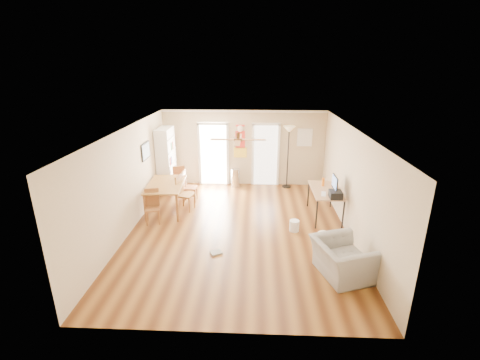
{
  "coord_description": "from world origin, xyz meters",
  "views": [
    {
      "loc": [
        0.38,
        -7.71,
        4.05
      ],
      "look_at": [
        0.0,
        0.6,
        1.15
      ],
      "focal_mm": 25.06,
      "sensor_mm": 36.0,
      "label": 1
    }
  ],
  "objects_px": {
    "dining_chair_right_b": "(186,193)",
    "torchiere_lamp": "(288,157)",
    "dining_chair_right_a": "(190,186)",
    "computer_desk": "(325,203)",
    "wastebasket_b": "(323,239)",
    "printer": "(336,194)",
    "wastebasket_a": "(294,226)",
    "bookshelf": "(166,160)",
    "dining_chair_near": "(152,207)",
    "dining_chair_far": "(179,178)",
    "trash_can": "(235,178)",
    "dining_table": "(167,197)",
    "armchair": "(342,259)"
  },
  "relations": [
    {
      "from": "dining_table",
      "to": "printer",
      "type": "distance_m",
      "value": 4.7
    },
    {
      "from": "bookshelf",
      "to": "dining_chair_near",
      "type": "height_order",
      "value": "bookshelf"
    },
    {
      "from": "computer_desk",
      "to": "dining_chair_near",
      "type": "bearing_deg",
      "value": -172.93
    },
    {
      "from": "dining_chair_right_a",
      "to": "dining_chair_right_b",
      "type": "relative_size",
      "value": 0.94
    },
    {
      "from": "wastebasket_a",
      "to": "wastebasket_b",
      "type": "distance_m",
      "value": 0.9
    },
    {
      "from": "wastebasket_b",
      "to": "dining_chair_right_b",
      "type": "bearing_deg",
      "value": 152.74
    },
    {
      "from": "dining_chair_right_a",
      "to": "torchiere_lamp",
      "type": "height_order",
      "value": "torchiere_lamp"
    },
    {
      "from": "bookshelf",
      "to": "printer",
      "type": "xyz_separation_m",
      "value": [
        4.97,
        -2.4,
        -0.16
      ]
    },
    {
      "from": "dining_table",
      "to": "dining_chair_near",
      "type": "bearing_deg",
      "value": -101.12
    },
    {
      "from": "dining_chair_far",
      "to": "wastebasket_a",
      "type": "bearing_deg",
      "value": 124.97
    },
    {
      "from": "dining_chair_right_a",
      "to": "wastebasket_b",
      "type": "relative_size",
      "value": 3.09
    },
    {
      "from": "dining_chair_right_a",
      "to": "dining_chair_near",
      "type": "distance_m",
      "value": 1.73
    },
    {
      "from": "bookshelf",
      "to": "torchiere_lamp",
      "type": "xyz_separation_m",
      "value": [
        4.01,
        0.54,
        -0.0
      ]
    },
    {
      "from": "dining_chair_far",
      "to": "armchair",
      "type": "relative_size",
      "value": 0.83
    },
    {
      "from": "bookshelf",
      "to": "wastebasket_b",
      "type": "bearing_deg",
      "value": -39.76
    },
    {
      "from": "dining_chair_near",
      "to": "wastebasket_a",
      "type": "xyz_separation_m",
      "value": [
        3.73,
        -0.3,
        -0.32
      ]
    },
    {
      "from": "dining_chair_right_a",
      "to": "computer_desk",
      "type": "distance_m",
      "value": 4.05
    },
    {
      "from": "trash_can",
      "to": "armchair",
      "type": "distance_m",
      "value": 5.6
    },
    {
      "from": "torchiere_lamp",
      "to": "wastebasket_a",
      "type": "relative_size",
      "value": 7.36
    },
    {
      "from": "dining_chair_right_b",
      "to": "armchair",
      "type": "relative_size",
      "value": 0.91
    },
    {
      "from": "dining_chair_near",
      "to": "trash_can",
      "type": "distance_m",
      "value": 3.54
    },
    {
      "from": "dining_chair_right_a",
      "to": "armchair",
      "type": "height_order",
      "value": "dining_chair_right_a"
    },
    {
      "from": "dining_chair_near",
      "to": "computer_desk",
      "type": "relative_size",
      "value": 0.61
    },
    {
      "from": "armchair",
      "to": "dining_chair_right_b",
      "type": "bearing_deg",
      "value": 32.84
    },
    {
      "from": "dining_chair_right_b",
      "to": "torchiere_lamp",
      "type": "xyz_separation_m",
      "value": [
        3.09,
        2.04,
        0.55
      ]
    },
    {
      "from": "printer",
      "to": "armchair",
      "type": "distance_m",
      "value": 2.24
    },
    {
      "from": "dining_table",
      "to": "computer_desk",
      "type": "distance_m",
      "value": 4.48
    },
    {
      "from": "bookshelf",
      "to": "dining_chair_far",
      "type": "distance_m",
      "value": 0.72
    },
    {
      "from": "trash_can",
      "to": "wastebasket_b",
      "type": "xyz_separation_m",
      "value": [
        2.3,
        -3.86,
        -0.17
      ]
    },
    {
      "from": "dining_chair_right_b",
      "to": "torchiere_lamp",
      "type": "distance_m",
      "value": 3.75
    },
    {
      "from": "dining_chair_near",
      "to": "wastebasket_a",
      "type": "bearing_deg",
      "value": -18.59
    },
    {
      "from": "dining_table",
      "to": "dining_chair_near",
      "type": "distance_m",
      "value": 0.85
    },
    {
      "from": "dining_chair_right_b",
      "to": "computer_desk",
      "type": "height_order",
      "value": "dining_chair_right_b"
    },
    {
      "from": "trash_can",
      "to": "printer",
      "type": "bearing_deg",
      "value": -46.64
    },
    {
      "from": "dining_table",
      "to": "wastebasket_b",
      "type": "distance_m",
      "value": 4.54
    },
    {
      "from": "dining_chair_near",
      "to": "printer",
      "type": "bearing_deg",
      "value": -14.01
    },
    {
      "from": "dining_chair_far",
      "to": "armchair",
      "type": "xyz_separation_m",
      "value": [
        4.27,
        -4.46,
        -0.1
      ]
    },
    {
      "from": "dining_chair_near",
      "to": "printer",
      "type": "height_order",
      "value": "printer"
    },
    {
      "from": "dining_table",
      "to": "torchiere_lamp",
      "type": "bearing_deg",
      "value": 30.07
    },
    {
      "from": "bookshelf",
      "to": "armchair",
      "type": "bearing_deg",
      "value": -47.45
    },
    {
      "from": "dining_chair_right_a",
      "to": "computer_desk",
      "type": "xyz_separation_m",
      "value": [
        3.92,
        -1.0,
        -0.08
      ]
    },
    {
      "from": "dining_chair_far",
      "to": "dining_table",
      "type": "bearing_deg",
      "value": 70.21
    },
    {
      "from": "dining_chair_far",
      "to": "wastebasket_a",
      "type": "xyz_separation_m",
      "value": [
        3.53,
        -2.61,
        -0.32
      ]
    },
    {
      "from": "trash_can",
      "to": "computer_desk",
      "type": "distance_m",
      "value": 3.48
    },
    {
      "from": "bookshelf",
      "to": "dining_chair_near",
      "type": "xyz_separation_m",
      "value": [
        0.21,
        -2.4,
        -0.6
      ]
    },
    {
      "from": "bookshelf",
      "to": "dining_table",
      "type": "distance_m",
      "value": 1.74
    },
    {
      "from": "torchiere_lamp",
      "to": "wastebasket_a",
      "type": "height_order",
      "value": "torchiere_lamp"
    },
    {
      "from": "dining_chair_right_b",
      "to": "dining_chair_near",
      "type": "xyz_separation_m",
      "value": [
        -0.71,
        -0.9,
        -0.05
      ]
    },
    {
      "from": "printer",
      "to": "torchiere_lamp",
      "type": "bearing_deg",
      "value": 108.69
    },
    {
      "from": "dining_chair_near",
      "to": "printer",
      "type": "xyz_separation_m",
      "value": [
        4.76,
        -0.0,
        0.44
      ]
    }
  ]
}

